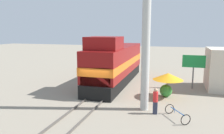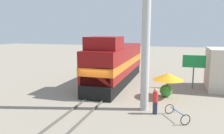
# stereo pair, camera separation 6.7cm
# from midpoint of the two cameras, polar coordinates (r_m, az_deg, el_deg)

# --- Properties ---
(ground_plane) EXTENTS (120.00, 120.00, 0.00)m
(ground_plane) POSITION_cam_midpoint_polar(r_m,az_deg,el_deg) (18.31, -3.77, -8.22)
(ground_plane) COLOR gray
(rail_near) EXTENTS (0.08, 32.66, 0.15)m
(rail_near) POSITION_cam_midpoint_polar(r_m,az_deg,el_deg) (18.54, -5.86, -7.78)
(rail_near) COLOR #4C4742
(rail_near) RESTS_ON ground_plane
(rail_far) EXTENTS (0.08, 32.66, 0.15)m
(rail_far) POSITION_cam_midpoint_polar(r_m,az_deg,el_deg) (18.06, -1.61, -8.21)
(rail_far) COLOR #4C4742
(rail_far) RESTS_ON ground_plane
(locomotive) EXTENTS (3.08, 13.09, 5.03)m
(locomotive) POSITION_cam_midpoint_polar(r_m,az_deg,el_deg) (22.84, 0.94, 0.89)
(locomotive) COLOR black
(locomotive) RESTS_ON ground_plane
(utility_pole) EXTENTS (1.80, 0.57, 11.62)m
(utility_pole) POSITION_cam_midpoint_polar(r_m,az_deg,el_deg) (15.05, 9.04, 10.40)
(utility_pole) COLOR #B2B2AD
(utility_pole) RESTS_ON ground_plane
(vendor_umbrella) EXTENTS (2.49, 2.49, 2.09)m
(vendor_umbrella) POSITION_cam_midpoint_polar(r_m,az_deg,el_deg) (18.68, 14.54, -2.41)
(vendor_umbrella) COLOR #4C4C4C
(vendor_umbrella) RESTS_ON ground_plane
(billboard_sign) EXTENTS (2.10, 0.12, 3.25)m
(billboard_sign) POSITION_cam_midpoint_polar(r_m,az_deg,el_deg) (22.16, 20.70, 0.83)
(billboard_sign) COLOR #595959
(billboard_sign) RESTS_ON ground_plane
(shrub_cluster) EXTENTS (1.05, 1.05, 1.05)m
(shrub_cluster) POSITION_cam_midpoint_polar(r_m,az_deg,el_deg) (19.19, 14.02, -6.02)
(shrub_cluster) COLOR #388C38
(shrub_cluster) RESTS_ON ground_plane
(person_bystander) EXTENTS (0.34, 0.34, 1.80)m
(person_bystander) POSITION_cam_midpoint_polar(r_m,az_deg,el_deg) (15.06, 11.36, -8.45)
(person_bystander) COLOR #2D3347
(person_bystander) RESTS_ON ground_plane
(bicycle) EXTENTS (1.59, 1.99, 0.67)m
(bicycle) POSITION_cam_midpoint_polar(r_m,az_deg,el_deg) (14.77, 16.71, -11.65)
(bicycle) COLOR black
(bicycle) RESTS_ON ground_plane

